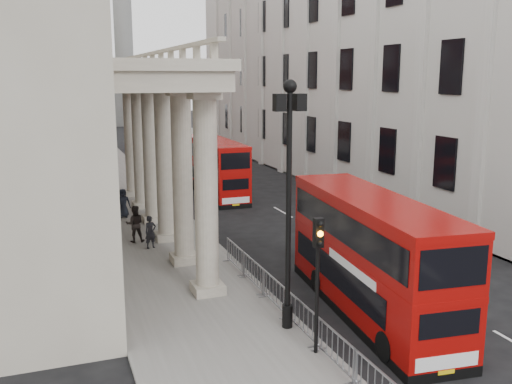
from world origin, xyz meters
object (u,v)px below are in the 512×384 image
object	(u,v)px
traffic_light	(318,261)
bus_near	(371,254)
pedestrian_c	(123,203)
lamp_post_south	(289,190)
pedestrian_b	(135,224)
monument_column	(123,33)
lamp_post_north	(137,120)
bus_far	(216,167)
lamp_post_mid	(179,139)
pedestrian_a	(151,232)

from	to	relation	value
traffic_light	bus_near	distance (m)	4.11
bus_near	pedestrian_c	world-z (taller)	bus_near
lamp_post_south	pedestrian_c	distance (m)	18.40
pedestrian_b	pedestrian_c	distance (m)	5.57
monument_column	traffic_light	size ratio (longest dim) A/B	12.60
lamp_post_north	pedestrian_c	size ratio (longest dim) A/B	4.75
traffic_light	pedestrian_c	bearing A→B (deg)	99.50
lamp_post_south	traffic_light	distance (m)	2.71
lamp_post_south	bus_far	xyz separation A→B (m)	(4.09, 22.53, -2.80)
lamp_post_mid	bus_near	bearing A→B (deg)	-77.82
lamp_post_north	bus_far	xyz separation A→B (m)	(4.09, -9.47, -2.80)
lamp_post_south	traffic_light	bearing A→B (deg)	-87.16
traffic_light	monument_column	bearing A→B (deg)	85.87
traffic_light	bus_far	xyz separation A→B (m)	(3.99, 24.55, -0.99)
lamp_post_mid	pedestrian_a	size ratio (longest dim) A/B	5.06
bus_near	pedestrian_b	bearing A→B (deg)	125.27
lamp_post_south	bus_near	bearing A→B (deg)	5.15
monument_column	traffic_light	bearing A→B (deg)	-94.13
lamp_post_mid	pedestrian_a	world-z (taller)	lamp_post_mid
lamp_post_south	pedestrian_b	xyz separation A→B (m)	(-3.32, 12.13, -3.83)
pedestrian_b	lamp_post_mid	bearing A→B (deg)	-122.78
lamp_post_south	pedestrian_b	distance (m)	13.14
traffic_light	pedestrian_c	size ratio (longest dim) A/B	2.46
pedestrian_b	traffic_light	bearing A→B (deg)	111.42
monument_column	lamp_post_north	size ratio (longest dim) A/B	6.51
pedestrian_a	pedestrian_c	size ratio (longest dim) A/B	0.94
lamp_post_north	pedestrian_b	world-z (taller)	lamp_post_north
lamp_post_north	bus_near	size ratio (longest dim) A/B	0.81
traffic_light	pedestrian_a	bearing A→B (deg)	102.62
lamp_post_north	traffic_light	size ratio (longest dim) A/B	1.93
monument_column	lamp_post_mid	bearing A→B (deg)	-95.24
lamp_post_south	traffic_light	xyz separation A→B (m)	(0.10, -2.02, -1.80)
pedestrian_c	pedestrian_a	bearing A→B (deg)	-85.70
monument_column	lamp_post_north	bearing A→B (deg)	-96.72
monument_column	lamp_post_south	world-z (taller)	monument_column
monument_column	traffic_light	distance (m)	91.17
lamp_post_south	bus_near	size ratio (longest dim) A/B	0.81
monument_column	pedestrian_a	distance (m)	79.25
bus_far	traffic_light	bearing A→B (deg)	-98.69
lamp_post_north	monument_column	bearing A→B (deg)	83.28
monument_column	lamp_post_mid	xyz separation A→B (m)	(-6.60, -72.00, -11.07)
pedestrian_b	pedestrian_c	bearing A→B (deg)	-83.43
traffic_light	bus_near	xyz separation A→B (m)	(3.29, 2.32, -0.84)
lamp_post_south	lamp_post_north	bearing A→B (deg)	90.00
lamp_post_south	lamp_post_north	distance (m)	32.00
lamp_post_mid	pedestrian_b	xyz separation A→B (m)	(-3.32, -3.87, -3.83)
monument_column	bus_far	world-z (taller)	monument_column
bus_near	pedestrian_a	xyz separation A→B (m)	(-6.15, 10.45, -1.32)
pedestrian_c	bus_near	bearing A→B (deg)	-68.58
pedestrian_b	pedestrian_c	world-z (taller)	pedestrian_b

